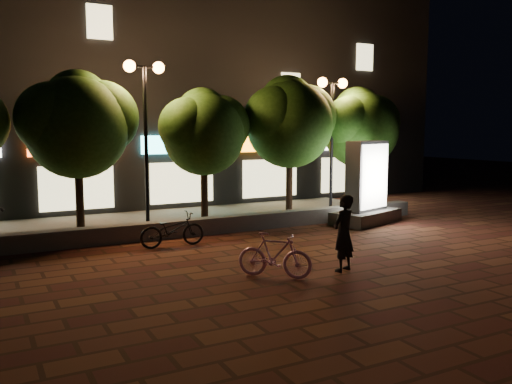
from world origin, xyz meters
TOP-DOWN VIEW (x-y plane):
  - ground at (0.00, 0.00)m, footprint 80.00×80.00m
  - retaining_wall at (0.00, 4.00)m, footprint 16.00×0.45m
  - sidewalk at (0.00, 6.50)m, footprint 16.00×5.00m
  - building_block at (-0.01, 12.99)m, footprint 28.00×8.12m
  - tree_left at (-3.45, 5.46)m, footprint 3.60×3.00m
  - tree_mid at (0.55, 5.46)m, footprint 3.24×2.70m
  - tree_right at (3.86, 5.46)m, footprint 3.72×3.10m
  - tree_far_right at (7.05, 5.46)m, footprint 3.48×2.90m
  - street_lamp_left at (-1.50, 5.20)m, footprint 1.26×0.36m
  - street_lamp_right at (5.50, 5.20)m, footprint 1.26×0.36m
  - ad_kiosk at (5.58, 3.25)m, footprint 2.87×2.04m
  - scooter_pink at (-0.56, -1.15)m, footprint 1.50×1.49m
  - rider at (1.08, -1.41)m, footprint 0.75×0.62m
  - scooter_parked at (-1.52, 2.79)m, footprint 1.81×0.66m

SIDE VIEW (x-z plane):
  - ground at x=0.00m, z-range 0.00..0.00m
  - sidewalk at x=0.00m, z-range 0.00..0.08m
  - retaining_wall at x=0.00m, z-range 0.00..0.50m
  - scooter_parked at x=-1.52m, z-range 0.00..0.95m
  - scooter_pink at x=-0.56m, z-range 0.00..0.99m
  - rider at x=1.08m, z-range 0.00..1.75m
  - ad_kiosk at x=5.58m, z-range -0.27..2.54m
  - tree_mid at x=0.55m, z-range 0.97..5.47m
  - tree_far_right at x=7.05m, z-range 0.99..5.75m
  - tree_left at x=-3.45m, z-range 1.00..5.89m
  - tree_right at x=3.86m, z-range 1.03..6.10m
  - street_lamp_right at x=5.50m, z-range 1.40..6.38m
  - street_lamp_left at x=-1.50m, z-range 1.44..6.62m
  - building_block at x=-0.01m, z-range -0.65..10.65m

